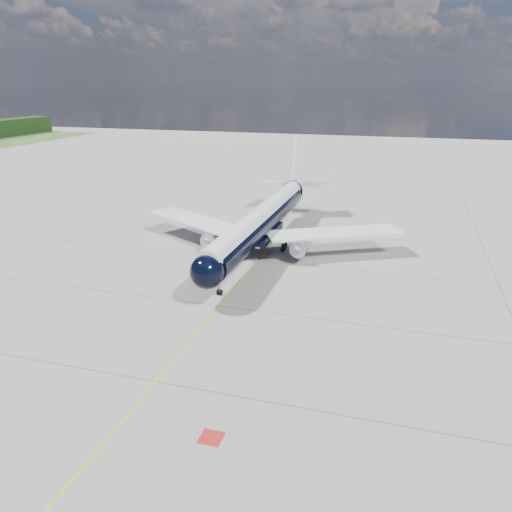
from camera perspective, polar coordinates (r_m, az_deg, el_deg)
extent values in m
plane|color=gray|center=(72.28, 1.43, 0.75)|extent=(320.00, 320.00, 0.00)
cube|color=#DDB70B|center=(67.74, 0.32, -0.55)|extent=(0.16, 160.00, 0.01)
cube|color=maroon|center=(36.63, -5.14, -19.97)|extent=(1.60, 1.60, 0.01)
cylinder|color=black|center=(70.36, 0.49, 3.74)|extent=(4.09, 37.26, 3.72)
sphere|color=black|center=(52.84, -5.62, -1.81)|extent=(3.76, 3.76, 3.72)
cone|color=black|center=(91.89, 4.66, 7.81)|extent=(3.79, 6.89, 3.72)
cylinder|color=silver|center=(70.11, 0.50, 4.47)|extent=(3.30, 39.21, 2.90)
cube|color=black|center=(52.48, -5.72, -1.33)|extent=(2.36, 1.20, 0.54)
cube|color=silver|center=(75.38, -6.71, 3.99)|extent=(18.86, 13.30, 0.31)
cube|color=silver|center=(69.89, 8.95, 2.64)|extent=(18.95, 13.01, 0.31)
cube|color=black|center=(70.74, 0.49, 2.67)|extent=(4.21, 9.84, 0.98)
cylinder|color=#B7B7BF|center=(71.19, -4.88, 2.17)|extent=(2.24, 4.53, 2.19)
cylinder|color=#B7B7BF|center=(67.64, 5.19, 1.22)|extent=(2.24, 4.53, 2.19)
sphere|color=gray|center=(69.38, -5.51, 1.69)|extent=(1.09, 1.09, 1.08)
sphere|color=gray|center=(65.73, 4.81, 0.69)|extent=(1.09, 1.09, 1.08)
cube|color=silver|center=(71.15, -4.84, 2.78)|extent=(0.25, 3.14, 1.08)
cube|color=silver|center=(67.59, 5.24, 1.86)|extent=(0.25, 3.14, 1.08)
cube|color=silver|center=(90.54, 4.67, 10.85)|extent=(0.38, 6.22, 8.35)
cube|color=silver|center=(91.74, 4.67, 8.29)|extent=(12.76, 3.26, 0.22)
cylinder|color=gray|center=(56.86, -4.20, -3.32)|extent=(0.18, 0.18, 2.06)
cylinder|color=black|center=(57.28, -4.36, -4.11)|extent=(0.18, 0.69, 0.69)
cylinder|color=black|center=(57.14, -3.99, -4.16)|extent=(0.18, 0.69, 0.69)
cylinder|color=gray|center=(73.41, -1.53, 2.14)|extent=(0.26, 0.26, 1.86)
cylinder|color=gray|center=(71.74, 3.23, 1.69)|extent=(0.26, 0.26, 1.86)
cylinder|color=black|center=(73.16, -1.66, 1.43)|extent=(0.45, 1.08, 1.08)
cylinder|color=black|center=(74.13, -1.39, 1.68)|extent=(0.45, 1.08, 1.08)
cylinder|color=black|center=(71.48, 3.11, 0.97)|extent=(0.45, 1.08, 1.08)
cylinder|color=black|center=(72.48, 3.32, 1.23)|extent=(0.45, 1.08, 1.08)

